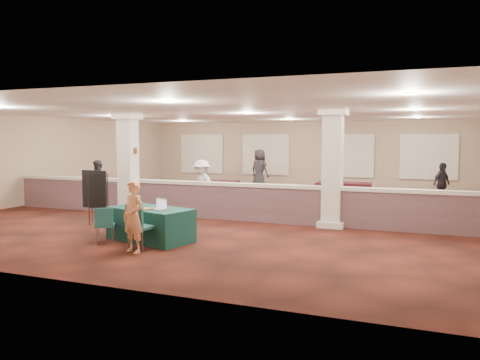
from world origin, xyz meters
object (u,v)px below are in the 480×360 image
at_px(far_table_back_center, 328,194).
at_px(far_table_front_left, 116,191).
at_px(conf_chair_main, 139,223).
at_px(woman, 133,217).
at_px(far_table_back_left, 217,189).
at_px(far_table_front_right, 326,204).
at_px(attendee_c, 442,184).
at_px(near_table, 150,224).
at_px(conf_chair_side, 105,222).
at_px(easel_board, 94,190).
at_px(attendee_b, 202,185).
at_px(far_table_back_right, 343,193).
at_px(attendee_d, 259,170).
at_px(far_table_front_center, 197,196).

bearing_deg(far_table_back_center, far_table_front_left, -161.98).
relative_size(conf_chair_main, woman, 0.65).
xyz_separation_m(conf_chair_main, woman, (0.04, -0.25, 0.18)).
relative_size(far_table_front_left, far_table_back_left, 1.11).
bearing_deg(far_table_back_left, far_table_front_right, -30.11).
bearing_deg(attendee_c, near_table, 178.62).
relative_size(near_table, far_table_back_center, 1.26).
bearing_deg(far_table_back_center, far_table_back_left, 180.00).
bearing_deg(near_table, far_table_front_left, 147.29).
bearing_deg(conf_chair_side, easel_board, 102.96).
height_order(far_table_back_left, attendee_c, attendee_c).
distance_m(conf_chair_side, woman, 1.21).
height_order(conf_chair_main, attendee_b, attendee_b).
bearing_deg(conf_chair_main, conf_chair_side, 177.19).
xyz_separation_m(far_table_back_left, attendee_c, (8.42, 0.83, 0.42)).
distance_m(far_table_front_right, attendee_b, 4.17).
bearing_deg(far_table_back_left, woman, -76.64).
height_order(far_table_front_left, far_table_back_center, far_table_front_left).
height_order(easel_board, far_table_back_right, easel_board).
xyz_separation_m(woman, attendee_c, (6.26, 9.94, 0.01)).
bearing_deg(attendee_d, conf_chair_main, 118.57).
height_order(easel_board, woman, woman).
height_order(far_table_back_left, attendee_b, attendee_b).
xyz_separation_m(woman, far_table_back_center, (2.34, 9.10, -0.43)).
relative_size(attendee_b, attendee_c, 1.09).
bearing_deg(far_table_front_left, far_table_front_center, -6.56).
distance_m(far_table_front_left, far_table_front_right, 8.13).
distance_m(far_table_front_left, attendee_b, 4.09).
distance_m(far_table_back_center, attendee_b, 4.86).
distance_m(far_table_front_left, attendee_d, 6.94).
bearing_deg(easel_board, far_table_front_right, 39.33).
bearing_deg(woman, far_table_back_left, 120.44).
relative_size(easel_board, far_table_front_left, 0.80).
bearing_deg(attendee_c, conf_chair_side, 177.57).
height_order(far_table_front_left, attendee_c, attendee_c).
relative_size(far_table_front_center, attendee_d, 1.03).
distance_m(far_table_front_right, far_table_back_left, 5.78).
distance_m(far_table_back_left, attendee_c, 8.47).
distance_m(woman, attendee_c, 11.74).
height_order(easel_board, far_table_front_left, easel_board).
distance_m(easel_board, far_table_front_left, 4.81).
xyz_separation_m(far_table_front_left, attendee_b, (4.00, -0.72, 0.46)).
distance_m(conf_chair_main, attendee_d, 12.23).
bearing_deg(attendee_d, easel_board, 103.44).
distance_m(near_table, woman, 1.23).
bearing_deg(easel_board, far_table_back_right, 54.98).
distance_m(far_table_back_right, attendee_d, 5.52).
xyz_separation_m(far_table_back_center, attendee_b, (-3.63, -3.20, 0.52)).
height_order(near_table, woman, woman).
bearing_deg(far_table_front_center, far_table_back_right, 32.52).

